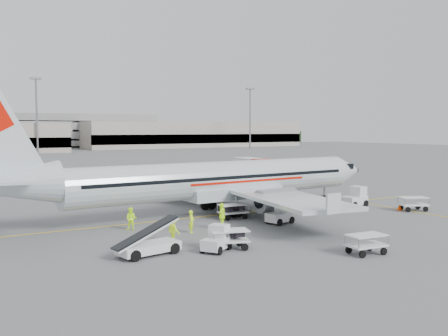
{
  "coord_description": "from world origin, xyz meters",
  "views": [
    {
      "loc": [
        -22.63,
        -36.15,
        7.28
      ],
      "look_at": [
        0.0,
        2.0,
        3.8
      ],
      "focal_mm": 40.0,
      "sensor_mm": 36.0,
      "label": 1
    }
  ],
  "objects": [
    {
      "name": "cart_empty_a",
      "position": [
        -0.94,
        -15.83,
        0.59
      ],
      "size": [
        2.37,
        1.53,
        1.18
      ],
      "primitive_type": null,
      "rotation": [
        0.0,
        0.0,
        -0.09
      ],
      "color": "silver",
      "rests_on": "ground"
    },
    {
      "name": "tug_aft",
      "position": [
        -8.15,
        -10.79,
        0.77
      ],
      "size": [
        2.29,
        2.08,
        1.54
      ],
      "primitive_type": null,
      "rotation": [
        0.0,
        0.0,
        0.61
      ],
      "color": "silver",
      "rests_on": "ground"
    },
    {
      "name": "terminal_east",
      "position": [
        70.0,
        145.0,
        5.0
      ],
      "size": [
        90.0,
        26.0,
        10.0
      ],
      "primitive_type": null,
      "color": "gray",
      "rests_on": "ground"
    },
    {
      "name": "crew_b",
      "position": [
        -10.28,
        -2.23,
        0.82
      ],
      "size": [
        1.01,
        0.98,
        1.65
      ],
      "primitive_type": "imported",
      "rotation": [
        0.0,
        0.0,
        -0.64
      ],
      "color": "#CAFF18",
      "rests_on": "ground"
    },
    {
      "name": "aircraft",
      "position": [
        -0.97,
        0.75,
        5.04
      ],
      "size": [
        38.05,
        30.57,
        10.08
      ],
      "primitive_type": null,
      "rotation": [
        0.0,
        0.0,
        0.05
      ],
      "color": "silver",
      "rests_on": "ground"
    },
    {
      "name": "cart_empty_b",
      "position": [
        14.3,
        -6.94,
        0.63
      ],
      "size": [
        2.75,
        2.19,
        1.25
      ],
      "primitive_type": null,
      "rotation": [
        0.0,
        0.0,
        -0.37
      ],
      "color": "silver",
      "rests_on": "ground"
    },
    {
      "name": "cone_nose",
      "position": [
        13.5,
        -6.11,
        0.34
      ],
      "size": [
        0.42,
        0.42,
        0.69
      ],
      "primitive_type": "cone",
      "color": "#E83A02",
      "rests_on": "ground"
    },
    {
      "name": "crew_d",
      "position": [
        -4.51,
        -5.31,
        0.96
      ],
      "size": [
        1.14,
        1.12,
        1.93
      ],
      "primitive_type": "imported",
      "rotation": [
        0.0,
        0.0,
        3.9
      ],
      "color": "#CAFF18",
      "rests_on": "ground"
    },
    {
      "name": "stripe_cross",
      "position": [
        14.0,
        -8.0,
        0.01
      ],
      "size": [
        0.2,
        20.0,
        0.01
      ],
      "primitive_type": "cube",
      "color": "yellow",
      "rests_on": "ground"
    },
    {
      "name": "mast_center",
      "position": [
        5.0,
        118.0,
        11.0
      ],
      "size": [
        3.2,
        1.2,
        22.0
      ],
      "primitive_type": null,
      "color": "slate",
      "rests_on": "ground"
    },
    {
      "name": "tug_fore",
      "position": [
        11.49,
        -2.55,
        0.95
      ],
      "size": [
        2.63,
        1.74,
        1.9
      ],
      "primitive_type": null,
      "rotation": [
        0.0,
        0.0,
        0.14
      ],
      "color": "silver",
      "rests_on": "ground"
    },
    {
      "name": "crew_c",
      "position": [
        -9.25,
        -7.22,
        0.83
      ],
      "size": [
        0.86,
        1.19,
        1.66
      ],
      "primitive_type": "imported",
      "rotation": [
        0.0,
        0.0,
        1.82
      ],
      "color": "#CAFF18",
      "rests_on": "ground"
    },
    {
      "name": "parking_garage",
      "position": [
        25.0,
        160.0,
        7.0
      ],
      "size": [
        62.0,
        24.0,
        14.0
      ],
      "primitive_type": null,
      "color": "slate",
      "rests_on": "ground"
    },
    {
      "name": "cone_port",
      "position": [
        -4.94,
        11.82,
        0.3
      ],
      "size": [
        0.36,
        0.36,
        0.59
      ],
      "primitive_type": "cone",
      "color": "#E83A02",
      "rests_on": "ground"
    },
    {
      "name": "mast_east",
      "position": [
        80.0,
        118.0,
        11.0
      ],
      "size": [
        3.2,
        1.2,
        22.0
      ],
      "primitive_type": null,
      "color": "slate",
      "rests_on": "ground"
    },
    {
      "name": "cart_loaded_b",
      "position": [
        -7.17,
        -10.73,
        0.6
      ],
      "size": [
        2.61,
        1.98,
        1.21
      ],
      "primitive_type": null,
      "rotation": [
        0.0,
        0.0,
        -0.3
      ],
      "color": "silver",
      "rests_on": "ground"
    },
    {
      "name": "belt_loader",
      "position": [
        -11.93,
        -9.59,
        1.31
      ],
      "size": [
        5.09,
        2.64,
        2.63
      ],
      "primitive_type": null,
      "rotation": [
        0.0,
        0.0,
        0.18
      ],
      "color": "silver",
      "rests_on": "ground"
    },
    {
      "name": "cart_loaded_a",
      "position": [
        -1.57,
        -2.11,
        0.6
      ],
      "size": [
        2.4,
        1.55,
        1.2
      ],
      "primitive_type": null,
      "rotation": [
        0.0,
        0.0,
        -0.09
      ],
      "color": "silver",
      "rests_on": "ground"
    },
    {
      "name": "stripe_lead",
      "position": [
        0.0,
        0.0,
        0.01
      ],
      "size": [
        44.0,
        0.2,
        0.01
      ],
      "primitive_type": "cube",
      "color": "yellow",
      "rests_on": "ground"
    },
    {
      "name": "jet_bridge",
      "position": [
        9.91,
        9.9,
        1.94
      ],
      "size": [
        3.82,
        14.95,
        3.88
      ],
      "primitive_type": null,
      "rotation": [
        0.0,
        0.0,
        -0.07
      ],
      "color": "silver",
      "rests_on": "ground"
    },
    {
      "name": "crew_a",
      "position": [
        -6.96,
        -5.26,
        0.8
      ],
      "size": [
        0.66,
        0.7,
        1.6
      ],
      "primitive_type": "imported",
      "rotation": [
        0.0,
        0.0,
        0.92
      ],
      "color": "#CAFF18",
      "rests_on": "ground"
    },
    {
      "name": "ground",
      "position": [
        0.0,
        0.0,
        0.0
      ],
      "size": [
        360.0,
        360.0,
        0.0
      ],
      "primitive_type": "plane",
      "color": "#56595B"
    },
    {
      "name": "tug_mid",
      "position": [
        0.42,
        -5.7,
        0.82
      ],
      "size": [
        2.33,
        1.65,
        1.64
      ],
      "primitive_type": null,
      "rotation": [
        0.0,
        0.0,
        0.22
      ],
      "color": "silver",
      "rests_on": "ground"
    }
  ]
}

